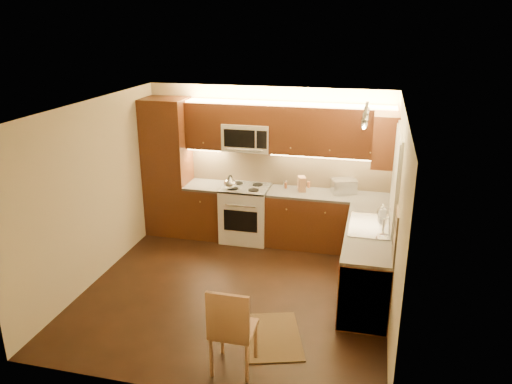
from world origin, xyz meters
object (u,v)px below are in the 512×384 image
(stove, at_px, (246,213))
(kettle, at_px, (230,182))
(dining_chair, at_px, (234,327))
(soap_bottle, at_px, (382,211))
(knife_block, at_px, (302,184))
(toaster_oven, at_px, (344,186))
(microwave, at_px, (247,137))
(sink, at_px, (370,221))

(stove, height_order, kettle, kettle)
(dining_chair, bearing_deg, soap_bottle, 58.81)
(knife_block, height_order, soap_bottle, knife_block)
(toaster_oven, bearing_deg, knife_block, 167.19)
(soap_bottle, relative_size, dining_chair, 0.20)
(knife_block, distance_m, dining_chair, 3.30)
(toaster_oven, height_order, dining_chair, toaster_oven)
(stove, relative_size, knife_block, 3.89)
(stove, relative_size, soap_bottle, 4.64)
(microwave, bearing_deg, knife_block, -4.11)
(knife_block, xyz_separation_m, dining_chair, (-0.19, -3.25, -0.52))
(stove, height_order, dining_chair, dining_chair)
(stove, bearing_deg, kettle, -142.61)
(stove, height_order, toaster_oven, toaster_oven)
(stove, bearing_deg, microwave, 90.00)
(stove, xyz_separation_m, toaster_oven, (1.56, 0.15, 0.55))
(microwave, height_order, soap_bottle, microwave)
(stove, xyz_separation_m, knife_block, (0.91, 0.07, 0.56))
(toaster_oven, relative_size, soap_bottle, 1.86)
(kettle, xyz_separation_m, dining_chair, (0.93, -3.02, -0.54))
(microwave, xyz_separation_m, sink, (2.00, -1.26, -0.74))
(knife_block, bearing_deg, microwave, 156.67)
(soap_bottle, bearing_deg, stove, 141.40)
(toaster_oven, xyz_separation_m, dining_chair, (-0.84, -3.33, -0.51))
(microwave, bearing_deg, soap_bottle, -23.02)
(kettle, xyz_separation_m, soap_bottle, (2.37, -0.62, -0.04))
(knife_block, relative_size, soap_bottle, 1.19)
(kettle, bearing_deg, stove, 47.08)
(stove, bearing_deg, toaster_oven, 5.49)
(sink, xyz_separation_m, kettle, (-2.21, 0.96, 0.06))
(stove, distance_m, microwave, 1.27)
(toaster_oven, bearing_deg, stove, 165.68)
(toaster_oven, relative_size, knife_block, 1.56)
(microwave, distance_m, dining_chair, 3.61)
(stove, distance_m, kettle, 0.64)
(dining_chair, bearing_deg, microwave, 102.00)
(stove, xyz_separation_m, microwave, (0.00, 0.14, 1.26))
(microwave, height_order, toaster_oven, microwave)
(kettle, distance_m, soap_bottle, 2.45)
(stove, relative_size, kettle, 3.89)
(sink, relative_size, dining_chair, 0.86)
(stove, bearing_deg, knife_block, 4.39)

